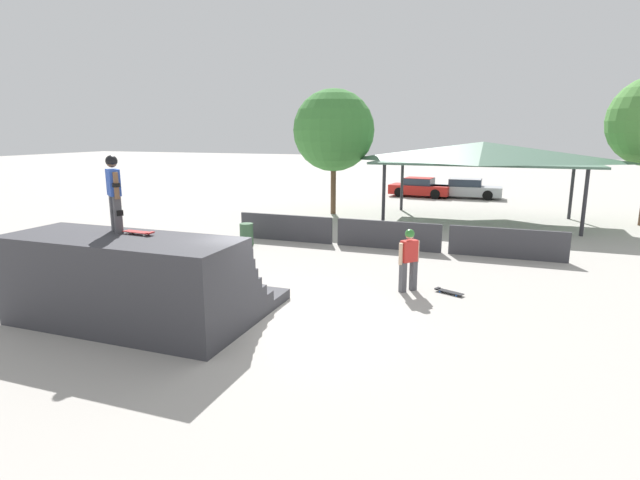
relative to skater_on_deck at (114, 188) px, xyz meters
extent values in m
plane|color=#ADA8A0|center=(3.57, 1.02, -3.06)|extent=(160.00, 160.00, 0.00)
cube|color=#38383D|center=(0.46, 0.56, -2.93)|extent=(5.47, 3.99, 0.26)
cube|color=#38383D|center=(0.46, 0.06, -2.67)|extent=(5.47, 3.00, 0.26)
cube|color=#38383D|center=(0.46, -0.12, -2.41)|extent=(5.47, 2.64, 0.26)
cube|color=#38383D|center=(0.46, -0.24, -2.16)|extent=(5.47, 2.39, 0.26)
cube|color=#38383D|center=(0.46, -0.33, -1.90)|extent=(5.47, 2.22, 0.26)
cube|color=#38383D|center=(0.46, -0.39, -1.65)|extent=(5.47, 2.09, 0.26)
cube|color=#38383D|center=(0.46, -0.43, -1.39)|extent=(5.47, 2.01, 0.26)
cube|color=#38383D|center=(0.46, -0.46, -1.13)|extent=(5.47, 1.96, 0.26)
cylinder|color=silver|center=(0.46, 0.51, -1.04)|extent=(5.36, 0.07, 0.07)
cube|color=#4C4C51|center=(0.15, -0.11, -0.58)|extent=(0.22, 0.22, 0.84)
cube|color=black|center=(0.17, -0.09, -0.53)|extent=(0.24, 0.23, 0.12)
cube|color=#4C4C51|center=(-0.15, 0.11, -0.58)|extent=(0.22, 0.22, 0.84)
cube|color=black|center=(-0.13, 0.13, -0.53)|extent=(0.24, 0.23, 0.12)
cube|color=blue|center=(0.00, 0.00, 0.14)|extent=(0.50, 0.45, 0.60)
cylinder|color=brown|center=(0.23, -0.17, 0.09)|extent=(0.16, 0.16, 0.60)
cylinder|color=black|center=(0.23, -0.17, 0.10)|extent=(0.24, 0.24, 0.09)
cylinder|color=brown|center=(-0.23, 0.17, 0.09)|extent=(0.16, 0.16, 0.60)
cylinder|color=black|center=(-0.23, 0.17, 0.10)|extent=(0.24, 0.24, 0.09)
sphere|color=brown|center=(0.00, 0.00, 0.59)|extent=(0.23, 0.23, 0.23)
sphere|color=black|center=(0.00, 0.00, 0.61)|extent=(0.26, 0.26, 0.26)
cylinder|color=silver|center=(0.90, -0.03, -0.98)|extent=(0.05, 0.03, 0.05)
cylinder|color=silver|center=(0.89, -0.17, -0.98)|extent=(0.05, 0.03, 0.05)
cylinder|color=silver|center=(0.42, 0.01, -0.98)|extent=(0.05, 0.03, 0.05)
cylinder|color=silver|center=(0.41, -0.13, -0.98)|extent=(0.05, 0.03, 0.05)
cube|color=#B22323|center=(0.65, -0.08, -0.95)|extent=(0.78, 0.26, 0.02)
cube|color=#B22323|center=(1.01, -0.11, -0.93)|extent=(0.11, 0.21, 0.02)
cube|color=#4C4C51|center=(5.89, 4.09, -2.64)|extent=(0.22, 0.22, 0.84)
cube|color=#4C4C51|center=(6.13, 4.37, -2.64)|extent=(0.22, 0.22, 0.84)
cube|color=red|center=(6.01, 4.23, -1.92)|extent=(0.47, 0.49, 0.59)
cylinder|color=beige|center=(5.83, 4.01, -1.97)|extent=(0.16, 0.16, 0.59)
cylinder|color=beige|center=(6.19, 4.44, -1.97)|extent=(0.16, 0.16, 0.59)
sphere|color=beige|center=(6.01, 4.23, -1.47)|extent=(0.23, 0.23, 0.23)
sphere|color=#337F33|center=(6.01, 4.23, -1.44)|extent=(0.26, 0.26, 0.26)
cylinder|color=blue|center=(6.87, 4.40, -3.03)|extent=(0.06, 0.05, 0.05)
cylinder|color=blue|center=(6.92, 4.53, -3.03)|extent=(0.06, 0.05, 0.05)
cylinder|color=blue|center=(7.32, 4.20, -3.03)|extent=(0.06, 0.05, 0.05)
cylinder|color=blue|center=(7.38, 4.33, -3.03)|extent=(0.06, 0.05, 0.05)
cube|color=black|center=(7.12, 4.36, -3.00)|extent=(0.81, 0.51, 0.02)
cube|color=black|center=(6.79, 4.51, -2.98)|extent=(0.17, 0.22, 0.02)
cube|color=#3D3D42|center=(0.19, 9.06, -2.53)|extent=(3.94, 0.12, 1.05)
cube|color=#3D3D42|center=(4.38, 9.06, -2.53)|extent=(3.94, 0.12, 1.05)
cube|color=#3D3D42|center=(8.57, 9.06, -2.53)|extent=(3.94, 0.12, 1.05)
cylinder|color=#2D2D33|center=(3.02, 14.14, -1.65)|extent=(0.16, 0.16, 2.82)
cylinder|color=#2D2D33|center=(11.54, 14.14, -1.65)|extent=(0.16, 0.16, 2.82)
cylinder|color=#2D2D33|center=(3.02, 18.64, -1.65)|extent=(0.16, 0.16, 2.82)
cylinder|color=#2D2D33|center=(11.54, 18.64, -1.65)|extent=(0.16, 0.16, 2.82)
cube|color=#4C705B|center=(7.28, 16.39, -0.19)|extent=(10.02, 5.30, 0.10)
pyramid|color=#4C705B|center=(7.28, 16.39, 0.33)|extent=(9.82, 5.19, 0.93)
cylinder|color=brown|center=(-0.16, 16.11, -1.63)|extent=(0.28, 0.28, 2.85)
sphere|color=#3D7F38|center=(-0.16, 16.11, 1.32)|extent=(4.22, 4.22, 4.22)
cylinder|color=#385B3D|center=(-0.90, 7.79, -2.63)|extent=(0.52, 0.52, 0.85)
cube|color=red|center=(3.07, 24.94, -2.57)|extent=(4.15, 2.12, 0.62)
cube|color=#283342|center=(2.97, 24.95, -2.03)|extent=(1.99, 1.63, 0.46)
cube|color=red|center=(2.97, 24.95, -1.80)|extent=(1.90, 1.59, 0.04)
cylinder|color=black|center=(4.36, 25.61, -2.74)|extent=(0.66, 0.26, 0.64)
cylinder|color=black|center=(4.21, 24.03, -2.74)|extent=(0.66, 0.26, 0.64)
cylinder|color=black|center=(1.94, 25.85, -2.74)|extent=(0.66, 0.26, 0.64)
cylinder|color=black|center=(1.78, 24.28, -2.74)|extent=(0.66, 0.26, 0.64)
cube|color=#A8AAAF|center=(6.08, 25.29, -2.57)|extent=(4.44, 1.69, 0.62)
cube|color=#283342|center=(5.97, 25.29, -2.03)|extent=(2.06, 1.42, 0.46)
cube|color=#A8AAAF|center=(5.97, 25.29, -1.80)|extent=(1.97, 1.38, 0.04)
cylinder|color=black|center=(7.44, 26.04, -2.74)|extent=(0.64, 0.20, 0.64)
cylinder|color=black|center=(7.43, 24.52, -2.74)|extent=(0.64, 0.20, 0.64)
cylinder|color=black|center=(4.73, 26.06, -2.74)|extent=(0.64, 0.20, 0.64)
cylinder|color=black|center=(4.73, 24.53, -2.74)|extent=(0.64, 0.20, 0.64)
camera|label=1|loc=(8.26, -8.98, 1.26)|focal=28.00mm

